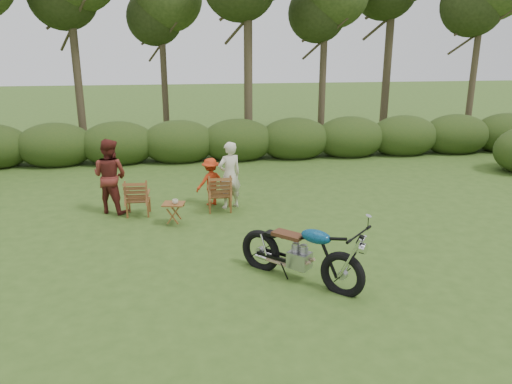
{
  "coord_description": "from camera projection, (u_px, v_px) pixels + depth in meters",
  "views": [
    {
      "loc": [
        -1.72,
        -7.81,
        3.95
      ],
      "look_at": [
        -0.34,
        2.07,
        0.9
      ],
      "focal_mm": 35.0,
      "sensor_mm": 36.0,
      "label": 1
    }
  ],
  "objects": [
    {
      "name": "adult_a",
      "position": [
        230.0,
        208.0,
        12.26
      ],
      "size": [
        0.71,
        0.6,
        1.64
      ],
      "primitive_type": "imported",
      "rotation": [
        0.0,
        0.0,
        3.54
      ],
      "color": "beige",
      "rests_on": "ground"
    },
    {
      "name": "adult_b",
      "position": [
        113.0,
        212.0,
        11.97
      ],
      "size": [
        1.07,
        0.99,
        1.77
      ],
      "primitive_type": "imported",
      "rotation": [
        0.0,
        0.0,
        2.67
      ],
      "color": "maroon",
      "rests_on": "ground"
    },
    {
      "name": "lawn_chair_left",
      "position": [
        139.0,
        215.0,
        11.75
      ],
      "size": [
        0.62,
        0.62,
        0.88
      ],
      "primitive_type": null,
      "rotation": [
        0.0,
        0.0,
        3.11
      ],
      "color": "brown",
      "rests_on": "ground"
    },
    {
      "name": "ground",
      "position": [
        291.0,
        274.0,
        8.78
      ],
      "size": [
        80.0,
        80.0,
        0.0
      ],
      "primitive_type": "plane",
      "color": "#314D19",
      "rests_on": "ground"
    },
    {
      "name": "cup",
      "position": [
        175.0,
        202.0,
        10.94
      ],
      "size": [
        0.15,
        0.15,
        0.1
      ],
      "primitive_type": "imported",
      "rotation": [
        0.0,
        0.0,
        0.16
      ],
      "color": "beige",
      "rests_on": "side_table"
    },
    {
      "name": "lawn_chair_right",
      "position": [
        220.0,
        210.0,
        12.05
      ],
      "size": [
        0.63,
        0.63,
        0.91
      ],
      "primitive_type": null,
      "rotation": [
        0.0,
        0.0,
        3.13
      ],
      "color": "brown",
      "rests_on": "ground"
    },
    {
      "name": "tree_line",
      "position": [
        249.0,
        44.0,
        16.95
      ],
      "size": [
        22.52,
        11.62,
        8.14
      ],
      "color": "#3D3221",
      "rests_on": "ground"
    },
    {
      "name": "motorcycle",
      "position": [
        299.0,
        279.0,
        8.58
      ],
      "size": [
        2.24,
        2.2,
        1.3
      ],
      "primitive_type": null,
      "rotation": [
        0.0,
        0.0,
        -0.77
      ],
      "color": "#0C669C",
      "rests_on": "ground"
    },
    {
      "name": "side_table",
      "position": [
        174.0,
        214.0,
        11.06
      ],
      "size": [
        0.55,
        0.49,
        0.5
      ],
      "primitive_type": null,
      "rotation": [
        0.0,
        0.0,
        -0.2
      ],
      "color": "brown",
      "rests_on": "ground"
    },
    {
      "name": "child",
      "position": [
        211.0,
        204.0,
        12.48
      ],
      "size": [
        0.88,
        0.72,
        1.19
      ],
      "primitive_type": "imported",
      "rotation": [
        0.0,
        0.0,
        3.57
      ],
      "color": "#B83011",
      "rests_on": "ground"
    }
  ]
}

